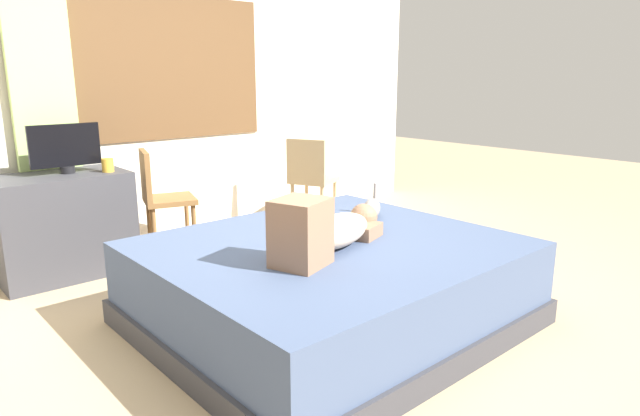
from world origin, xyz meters
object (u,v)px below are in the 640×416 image
cat (371,209)px  desk (63,225)px  tv_monitor (65,148)px  bed (330,283)px  chair_spare (311,176)px  cup (108,165)px  chair_by_desk (160,195)px  person_lying (329,230)px

cat → desk: (-1.45, 1.68, -0.19)m
cat → tv_monitor: (-1.38, 1.68, 0.36)m
bed → desk: 2.09m
chair_spare → bed: bearing=-127.4°
bed → cup: (-0.58, 1.75, 0.55)m
cat → chair_by_desk: chair_by_desk is taller
desk → person_lying: bearing=-68.3°
bed → cup: 1.92m
cat → tv_monitor: 2.20m
person_lying → desk: person_lying is taller
desk → chair_spare: 2.15m
chair_by_desk → chair_spare: 1.42m
bed → desk: bearing=115.2°
person_lying → cup: (-0.48, 1.85, 0.18)m
person_lying → chair_by_desk: 1.88m
chair_spare → cat: bearing=-115.6°
chair_by_desk → bed: bearing=-84.3°
chair_spare → desk: bearing=172.7°
desk → cat: bearing=-49.2°
cat → chair_by_desk: (-0.74, 1.57, -0.05)m
bed → chair_spare: 2.05m
person_lying → tv_monitor: 2.13m
person_lying → chair_spare: chair_spare is taller
cup → cat: bearing=-53.6°
tv_monitor → cup: size_ratio=4.90×
cat → chair_spare: chair_spare is taller
person_lying → cup: 1.92m
tv_monitor → cup: tv_monitor is taller
bed → chair_by_desk: size_ratio=2.33×
bed → person_lying: bearing=-136.1°
bed → cup: cup is taller
person_lying → cat: 0.73m
bed → chair_by_desk: bearing=95.7°
cat → cup: 1.93m
bed → cat: bearing=20.4°
desk → chair_spare: bearing=-7.3°
tv_monitor → chair_by_desk: size_ratio=0.56×
bed → cat: cat is taller
desk → cup: size_ratio=9.19×
person_lying → bed: bearing=43.9°
cat → cup: (-1.14, 1.54, 0.23)m
desk → chair_by_desk: chair_by_desk is taller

